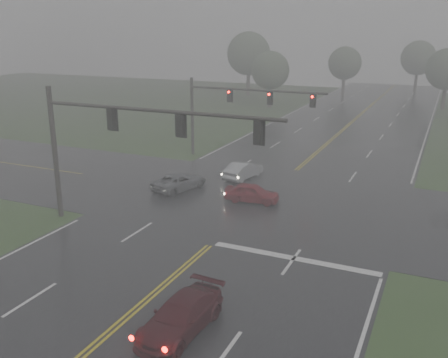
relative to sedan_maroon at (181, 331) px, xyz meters
The scene contains 14 objects.
main_road 13.57m from the sedan_maroon, 100.26° to the left, with size 18.00×160.00×0.02m, color black.
cross_street 15.54m from the sedan_maroon, 98.94° to the left, with size 120.00×14.00×0.02m, color black.
stop_bar 8.03m from the sedan_maroon, 74.95° to the left, with size 8.50×0.50×0.01m, color silver.
sedan_maroon is the anchor object (origin of this frame).
sedan_red 15.08m from the sedan_maroon, 101.13° to the left, with size 1.44×3.59×1.22m, color maroon.
sedan_silver 20.29m from the sedan_maroon, 105.69° to the left, with size 1.36×3.90×1.29m, color #9C9EA3.
car_grey 17.37m from the sedan_maroon, 119.50° to the left, with size 1.97×4.27×1.19m, color #55575C.
signal_gantry_near 12.48m from the sedan_maroon, 137.24° to the left, with size 14.28×0.34×7.86m.
signal_gantry_far 26.81m from the sedan_maroon, 109.62° to the left, with size 12.19×0.35×6.87m.
tree_nw_a 56.83m from the sedan_maroon, 106.07° to the left, with size 5.41×5.41×7.94m.
tree_ne_a 63.08m from the sedan_maroon, 83.31° to the left, with size 5.75×5.75×8.44m.
tree_n_mid 72.93m from the sedan_maroon, 96.87° to the left, with size 5.53×5.53×8.12m.
tree_nw_b 69.44m from the sedan_maroon, 109.68° to the left, with size 7.16×7.16×10.52m.
tree_n_far 83.18m from the sedan_maroon, 88.55° to the left, with size 6.10×6.10×8.96m.
Camera 1 is at (10.67, -7.61, 11.00)m, focal length 40.00 mm.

